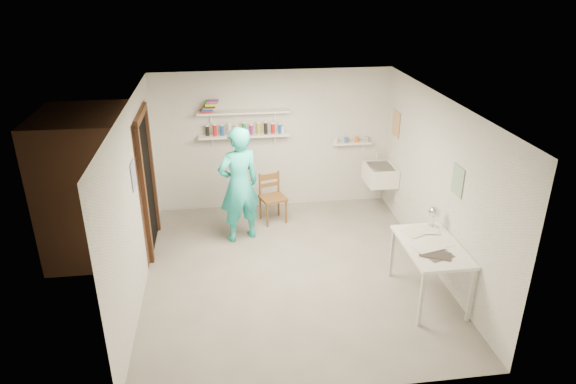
{
  "coord_description": "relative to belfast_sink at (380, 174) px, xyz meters",
  "views": [
    {
      "loc": [
        -0.88,
        -6.07,
        3.94
      ],
      "look_at": [
        0.0,
        0.4,
        1.05
      ],
      "focal_mm": 32.0,
      "sensor_mm": 36.0,
      "label": 1
    }
  ],
  "objects": [
    {
      "name": "door_lintel",
      "position": [
        -3.72,
        -0.65,
        1.35
      ],
      "size": [
        0.06,
        1.05,
        0.1
      ],
      "primitive_type": "cube",
      "color": "brown",
      "rests_on": "wall_left"
    },
    {
      "name": "poster_right_a",
      "position": [
        0.24,
        0.1,
        0.85
      ],
      "size": [
        0.01,
        0.34,
        0.42
      ],
      "primitive_type": "cube",
      "color": "#995933",
      "rests_on": "wall_right"
    },
    {
      "name": "floor",
      "position": [
        -1.75,
        -1.7,
        -0.71
      ],
      "size": [
        4.0,
        4.5,
        0.02
      ],
      "primitive_type": "cube",
      "color": "slate",
      "rests_on": "ground"
    },
    {
      "name": "shelf_lower",
      "position": [
        -2.25,
        0.43,
        0.65
      ],
      "size": [
        1.5,
        0.22,
        0.03
      ],
      "primitive_type": "cube",
      "color": "white",
      "rests_on": "wall_back"
    },
    {
      "name": "poster_right_b",
      "position": [
        0.24,
        -2.25,
        0.8
      ],
      "size": [
        0.01,
        0.3,
        0.38
      ],
      "primitive_type": "cube",
      "color": "#3F724C",
      "rests_on": "wall_right"
    },
    {
      "name": "door_jamb_far",
      "position": [
        -3.72,
        -0.15,
        0.3
      ],
      "size": [
        0.06,
        0.1,
        2.0
      ],
      "primitive_type": "cube",
      "color": "brown",
      "rests_on": "ground"
    },
    {
      "name": "wall_front",
      "position": [
        -1.75,
        -3.96,
        0.5
      ],
      "size": [
        4.0,
        0.02,
        2.4
      ],
      "primitive_type": "cube",
      "color": "silver",
      "rests_on": "ground"
    },
    {
      "name": "shelf_upper",
      "position": [
        -2.25,
        0.43,
        1.05
      ],
      "size": [
        1.5,
        0.22,
        0.03
      ],
      "primitive_type": "cube",
      "color": "white",
      "rests_on": "wall_back"
    },
    {
      "name": "man",
      "position": [
        -2.4,
        -0.63,
        0.21
      ],
      "size": [
        0.78,
        0.65,
        1.82
      ],
      "primitive_type": "imported",
      "rotation": [
        0.0,
        0.0,
        3.52
      ],
      "color": "#26BFBA",
      "rests_on": "ground"
    },
    {
      "name": "desk_lamp",
      "position": [
        0.08,
        -2.06,
        0.29
      ],
      "size": [
        0.14,
        0.14,
        0.14
      ],
      "primitive_type": "sphere",
      "color": "silver",
      "rests_on": "work_table"
    },
    {
      "name": "wall_clock",
      "position": [
        -2.32,
        -0.42,
        0.51
      ],
      "size": [
        0.32,
        0.15,
        0.33
      ],
      "primitive_type": "cylinder",
      "rotation": [
        1.57,
        0.0,
        0.38
      ],
      "color": "#D0B48E",
      "rests_on": "man"
    },
    {
      "name": "spray_cans",
      "position": [
        -2.25,
        0.43,
        0.75
      ],
      "size": [
        1.34,
        0.06,
        0.17
      ],
      "color": "black",
      "rests_on": "shelf_lower"
    },
    {
      "name": "ledge_shelf",
      "position": [
        -0.4,
        0.47,
        0.42
      ],
      "size": [
        0.7,
        0.14,
        0.03
      ],
      "primitive_type": "cube",
      "color": "white",
      "rests_on": "wall_back"
    },
    {
      "name": "papers",
      "position": [
        -0.11,
        -2.52,
        0.08
      ],
      "size": [
        0.3,
        0.22,
        0.02
      ],
      "color": "silver",
      "rests_on": "work_table"
    },
    {
      "name": "wooden_chair",
      "position": [
        -1.84,
        -0.11,
        -0.28
      ],
      "size": [
        0.48,
        0.47,
        0.84
      ],
      "primitive_type": "cube",
      "rotation": [
        0.0,
        0.0,
        0.28
      ],
      "color": "brown",
      "rests_on": "ground"
    },
    {
      "name": "poster_left",
      "position": [
        -3.74,
        -1.65,
        0.85
      ],
      "size": [
        0.01,
        0.28,
        0.36
      ],
      "primitive_type": "cube",
      "color": "#334C7F",
      "rests_on": "wall_left"
    },
    {
      "name": "wall_right",
      "position": [
        0.26,
        -1.7,
        0.5
      ],
      "size": [
        0.02,
        4.5,
        2.4
      ],
      "primitive_type": "cube",
      "color": "silver",
      "rests_on": "ground"
    },
    {
      "name": "wall_back",
      "position": [
        -1.75,
        0.56,
        0.5
      ],
      "size": [
        4.0,
        0.02,
        2.4
      ],
      "primitive_type": "cube",
      "color": "silver",
      "rests_on": "ground"
    },
    {
      "name": "work_table",
      "position": [
        -0.11,
        -2.52,
        -0.32
      ],
      "size": [
        0.69,
        1.15,
        0.77
      ],
      "primitive_type": "cube",
      "color": "white",
      "rests_on": "ground"
    },
    {
      "name": "ceiling",
      "position": [
        -1.75,
        -1.7,
        1.71
      ],
      "size": [
        4.0,
        4.5,
        0.02
      ],
      "primitive_type": "cube",
      "color": "silver",
      "rests_on": "wall_back"
    },
    {
      "name": "wall_left",
      "position": [
        -3.76,
        -1.7,
        0.5
      ],
      "size": [
        0.02,
        4.5,
        2.4
      ],
      "primitive_type": "cube",
      "color": "silver",
      "rests_on": "ground"
    },
    {
      "name": "book_stack",
      "position": [
        -2.79,
        0.43,
        1.16
      ],
      "size": [
        0.3,
        0.14,
        0.2
      ],
      "color": "red",
      "rests_on": "shelf_upper"
    },
    {
      "name": "ledge_pots",
      "position": [
        -0.4,
        0.47,
        0.48
      ],
      "size": [
        0.48,
        0.07,
        0.09
      ],
      "color": "silver",
      "rests_on": "ledge_shelf"
    },
    {
      "name": "corridor_box",
      "position": [
        -4.45,
        -0.65,
        0.35
      ],
      "size": [
        1.4,
        1.5,
        2.1
      ],
      "primitive_type": "cube",
      "color": "brown",
      "rests_on": "ground"
    },
    {
      "name": "belfast_sink",
      "position": [
        0.0,
        0.0,
        0.0
      ],
      "size": [
        0.48,
        0.6,
        0.3
      ],
      "primitive_type": "cube",
      "color": "white",
      "rests_on": "wall_right"
    },
    {
      "name": "door_jamb_near",
      "position": [
        -3.72,
        -1.15,
        0.3
      ],
      "size": [
        0.06,
        0.1,
        2.0
      ],
      "primitive_type": "cube",
      "color": "brown",
      "rests_on": "ground"
    },
    {
      "name": "doorway_recess",
      "position": [
        -3.74,
        -0.65,
        0.3
      ],
      "size": [
        0.02,
        0.9,
        2.0
      ],
      "primitive_type": "cube",
      "color": "black",
      "rests_on": "wall_left"
    }
  ]
}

